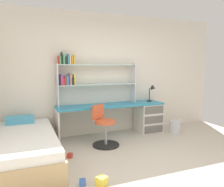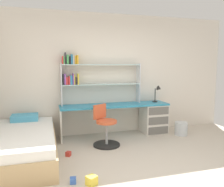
% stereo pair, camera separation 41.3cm
% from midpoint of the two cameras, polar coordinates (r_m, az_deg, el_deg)
% --- Properties ---
extents(ground_plane, '(5.79, 5.52, 0.02)m').
position_cam_midpoint_polar(ground_plane, '(3.43, 14.20, -20.17)').
color(ground_plane, beige).
extents(room_shell, '(5.79, 5.52, 2.69)m').
position_cam_midpoint_polar(room_shell, '(3.81, -10.20, 3.89)').
color(room_shell, silver).
rests_on(room_shell, ground_plane).
extents(desk, '(2.38, 0.52, 0.70)m').
position_cam_midpoint_polar(desk, '(5.24, 9.93, -5.60)').
color(desk, teal).
rests_on(desk, ground_plane).
extents(bookshelf_hutch, '(1.75, 0.22, 1.11)m').
position_cam_midpoint_polar(bookshelf_hutch, '(4.86, -3.34, 4.71)').
color(bookshelf_hutch, silver).
rests_on(bookshelf_hutch, desk).
extents(desk_lamp, '(0.20, 0.17, 0.38)m').
position_cam_midpoint_polar(desk_lamp, '(5.36, 13.77, 0.57)').
color(desk_lamp, black).
rests_on(desk_lamp, desk).
extents(swivel_chair, '(0.52, 0.52, 0.79)m').
position_cam_midpoint_polar(swivel_chair, '(4.43, 1.02, -9.10)').
color(swivel_chair, black).
rests_on(swivel_chair, ground_plane).
extents(bed_platform, '(1.11, 2.05, 0.59)m').
position_cam_midpoint_polar(bed_platform, '(4.07, -19.14, -12.15)').
color(bed_platform, tan).
rests_on(bed_platform, ground_plane).
extents(waste_bin, '(0.28, 0.28, 0.29)m').
position_cam_midpoint_polar(waste_bin, '(5.40, 19.16, -8.36)').
color(waste_bin, silver).
rests_on(waste_bin, ground_plane).
extents(toy_block_red_0, '(0.11, 0.11, 0.08)m').
position_cam_midpoint_polar(toy_block_red_0, '(4.04, -8.02, -14.88)').
color(toy_block_red_0, red).
rests_on(toy_block_red_0, ground_plane).
extents(toy_block_blue_1, '(0.09, 0.09, 0.08)m').
position_cam_midpoint_polar(toy_block_blue_1, '(3.20, -5.93, -21.06)').
color(toy_block_blue_1, '#3860B7').
rests_on(toy_block_blue_1, ground_plane).
extents(toy_block_yellow_2, '(0.17, 0.17, 0.12)m').
position_cam_midpoint_polar(toy_block_yellow_2, '(3.14, -1.17, -21.16)').
color(toy_block_yellow_2, gold).
rests_on(toy_block_yellow_2, ground_plane).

